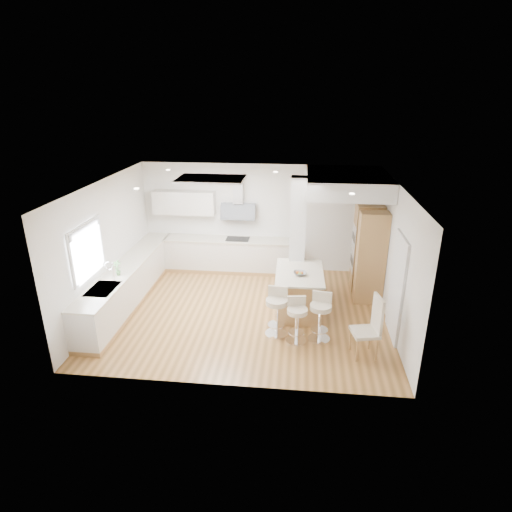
# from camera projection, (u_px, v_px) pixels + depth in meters

# --- Properties ---
(ground) EXTENTS (6.00, 6.00, 0.00)m
(ground) POSITION_uv_depth(u_px,v_px,m) (246.00, 312.00, 9.34)
(ground) COLOR #A9763E
(ground) RESTS_ON ground
(ceiling) EXTENTS (6.00, 5.00, 0.02)m
(ceiling) POSITION_uv_depth(u_px,v_px,m) (246.00, 312.00, 9.34)
(ceiling) COLOR silver
(ceiling) RESTS_ON ground
(wall_back) EXTENTS (6.00, 0.04, 2.80)m
(wall_back) POSITION_uv_depth(u_px,v_px,m) (258.00, 218.00, 11.14)
(wall_back) COLOR silver
(wall_back) RESTS_ON ground
(wall_left) EXTENTS (0.04, 5.00, 2.80)m
(wall_left) POSITION_uv_depth(u_px,v_px,m) (106.00, 247.00, 9.12)
(wall_left) COLOR silver
(wall_left) RESTS_ON ground
(wall_right) EXTENTS (0.04, 5.00, 2.80)m
(wall_right) POSITION_uv_depth(u_px,v_px,m) (395.00, 258.00, 8.53)
(wall_right) COLOR silver
(wall_right) RESTS_ON ground
(skylight) EXTENTS (4.10, 2.10, 0.06)m
(skylight) POSITION_uv_depth(u_px,v_px,m) (211.00, 179.00, 8.96)
(skylight) COLOR silver
(skylight) RESTS_ON ground
(window_left) EXTENTS (0.06, 1.28, 1.07)m
(window_left) POSITION_uv_depth(u_px,v_px,m) (87.00, 248.00, 8.18)
(window_left) COLOR white
(window_left) RESTS_ON ground
(doorway_right) EXTENTS (0.05, 1.00, 2.10)m
(doorway_right) POSITION_uv_depth(u_px,v_px,m) (397.00, 289.00, 8.12)
(doorway_right) COLOR #4F463E
(doorway_right) RESTS_ON ground
(counter_left) EXTENTS (0.63, 4.50, 1.35)m
(counter_left) POSITION_uv_depth(u_px,v_px,m) (129.00, 283.00, 9.65)
(counter_left) COLOR #AB7F49
(counter_left) RESTS_ON ground
(counter_back) EXTENTS (3.62, 0.63, 2.50)m
(counter_back) POSITION_uv_depth(u_px,v_px,m) (222.00, 246.00, 11.23)
(counter_back) COLOR #AB7F49
(counter_back) RESTS_ON ground
(pillar) EXTENTS (0.35, 0.35, 2.80)m
(pillar) POSITION_uv_depth(u_px,v_px,m) (297.00, 239.00, 9.60)
(pillar) COLOR silver
(pillar) RESTS_ON ground
(soffit) EXTENTS (1.78, 2.20, 0.40)m
(soffit) POSITION_uv_depth(u_px,v_px,m) (347.00, 183.00, 9.47)
(soffit) COLOR silver
(soffit) RESTS_ON ground
(oven_column) EXTENTS (0.63, 1.21, 2.10)m
(oven_column) POSITION_uv_depth(u_px,v_px,m) (368.00, 252.00, 9.82)
(oven_column) COLOR #AB7F49
(oven_column) RESTS_ON ground
(peninsula) EXTENTS (1.03, 1.53, 0.99)m
(peninsula) POSITION_uv_depth(u_px,v_px,m) (299.00, 291.00, 9.23)
(peninsula) COLOR #AB7F49
(peninsula) RESTS_ON ground
(bar_stool_a) EXTENTS (0.47, 0.47, 0.98)m
(bar_stool_a) POSITION_uv_depth(u_px,v_px,m) (277.00, 309.00, 8.29)
(bar_stool_a) COLOR white
(bar_stool_a) RESTS_ON ground
(bar_stool_b) EXTENTS (0.46, 0.46, 0.90)m
(bar_stool_b) POSITION_uv_depth(u_px,v_px,m) (297.00, 318.00, 8.08)
(bar_stool_b) COLOR white
(bar_stool_b) RESTS_ON ground
(bar_stool_c) EXTENTS (0.49, 0.49, 0.96)m
(bar_stool_c) POSITION_uv_depth(u_px,v_px,m) (320.00, 314.00, 8.13)
(bar_stool_c) COLOR white
(bar_stool_c) RESTS_ON ground
(dining_chair) EXTENTS (0.54, 0.54, 1.17)m
(dining_chair) POSITION_uv_depth(u_px,v_px,m) (371.00, 325.00, 7.61)
(dining_chair) COLOR beige
(dining_chair) RESTS_ON ground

